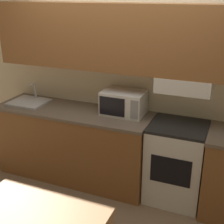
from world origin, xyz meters
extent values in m
plane|color=#7F664C|center=(0.00, 0.00, 0.00)|extent=(16.00, 16.00, 0.00)
cube|color=beige|center=(0.00, 0.03, 1.27)|extent=(5.42, 0.05, 2.55)
cube|color=brown|center=(0.00, -0.16, 1.76)|extent=(3.02, 0.32, 0.72)
cube|color=silver|center=(0.70, -0.16, 1.32)|extent=(0.57, 0.34, 0.16)
cube|color=brown|center=(-0.56, -0.31, 0.43)|extent=(1.90, 0.61, 0.87)
cube|color=brown|center=(-0.56, -0.31, 0.89)|extent=(1.92, 0.63, 0.04)
cube|color=silver|center=(0.70, -0.28, 0.44)|extent=(0.60, 0.56, 0.87)
cube|color=black|center=(0.70, -0.28, 0.89)|extent=(0.60, 0.56, 0.03)
cube|color=black|center=(0.70, -0.57, 0.50)|extent=(0.42, 0.01, 0.31)
cylinder|color=black|center=(0.57, -0.39, 0.90)|extent=(0.08, 0.08, 0.01)
cylinder|color=black|center=(0.84, -0.39, 0.90)|extent=(0.08, 0.08, 0.01)
cylinder|color=black|center=(0.57, -0.17, 0.90)|extent=(0.08, 0.08, 0.01)
cylinder|color=black|center=(0.84, -0.17, 0.90)|extent=(0.08, 0.08, 0.01)
cube|color=silver|center=(0.05, -0.19, 1.04)|extent=(0.48, 0.34, 0.27)
cube|color=black|center=(-0.03, -0.37, 1.04)|extent=(0.30, 0.01, 0.21)
cube|color=gray|center=(0.23, -0.37, 1.04)|extent=(0.09, 0.01, 0.21)
cube|color=#B7BABF|center=(-1.19, -0.31, 0.92)|extent=(0.45, 0.40, 0.02)
cube|color=#4C4F54|center=(-1.19, -0.33, 0.92)|extent=(0.38, 0.30, 0.01)
cylinder|color=#B7BABF|center=(-1.19, -0.16, 1.02)|extent=(0.02, 0.02, 0.19)
cylinder|color=#B7BABF|center=(-1.19, -0.22, 1.12)|extent=(0.02, 0.12, 0.02)
cube|color=tan|center=(0.03, -2.00, 0.76)|extent=(0.98, 0.73, 0.04)
cube|color=tan|center=(-0.42, -1.68, 0.37)|extent=(0.06, 0.06, 0.74)
camera|label=1|loc=(1.20, -3.34, 2.22)|focal=50.00mm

